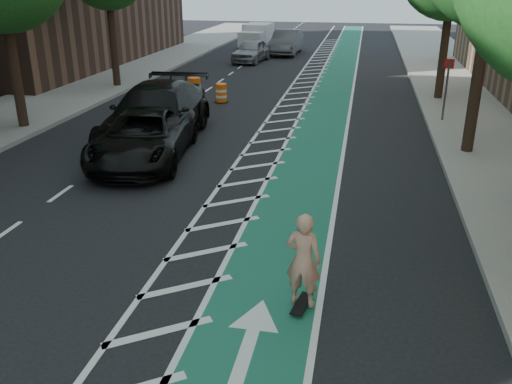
% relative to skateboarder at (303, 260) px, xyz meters
% --- Properties ---
extents(ground, '(120.00, 120.00, 0.00)m').
position_rel_skateboarder_xyz_m(ground, '(-3.70, 1.64, -0.95)').
color(ground, black).
rests_on(ground, ground).
extents(bike_lane, '(2.00, 90.00, 0.01)m').
position_rel_skateboarder_xyz_m(bike_lane, '(-0.70, 11.64, -0.94)').
color(bike_lane, '#1B6051').
rests_on(bike_lane, ground).
extents(buffer_strip, '(1.40, 90.00, 0.01)m').
position_rel_skateboarder_xyz_m(buffer_strip, '(-2.20, 11.64, -0.94)').
color(buffer_strip, silver).
rests_on(buffer_strip, ground).
extents(sidewalk_right, '(5.00, 90.00, 0.15)m').
position_rel_skateboarder_xyz_m(sidewalk_right, '(5.80, 11.64, -0.87)').
color(sidewalk_right, gray).
rests_on(sidewalk_right, ground).
extents(sidewalk_left, '(5.00, 90.00, 0.15)m').
position_rel_skateboarder_xyz_m(sidewalk_left, '(-13.20, 11.64, -0.87)').
color(sidewalk_left, gray).
rests_on(sidewalk_left, ground).
extents(curb_right, '(0.12, 90.00, 0.16)m').
position_rel_skateboarder_xyz_m(curb_right, '(3.35, 11.64, -0.87)').
color(curb_right, gray).
rests_on(curb_right, ground).
extents(curb_left, '(0.12, 90.00, 0.16)m').
position_rel_skateboarder_xyz_m(curb_left, '(-10.75, 11.64, -0.87)').
color(curb_left, gray).
rests_on(curb_left, ground).
extents(sign_post, '(0.35, 0.08, 2.47)m').
position_rel_skateboarder_xyz_m(sign_post, '(3.90, 13.64, 0.40)').
color(sign_post, '#4C4C4C').
rests_on(sign_post, ground).
extents(skateboard, '(0.34, 0.76, 0.10)m').
position_rel_skateboarder_xyz_m(skateboard, '(0.00, -0.00, -0.87)').
color(skateboard, black).
rests_on(skateboard, ground).
extents(skateboarder, '(0.68, 0.51, 1.70)m').
position_rel_skateboarder_xyz_m(skateboarder, '(0.00, 0.00, 0.00)').
color(skateboarder, tan).
rests_on(skateboarder, skateboard).
extents(suv_near, '(3.24, 5.82, 1.54)m').
position_rel_skateboarder_xyz_m(suv_near, '(-5.75, 7.13, -0.18)').
color(suv_near, black).
rests_on(suv_near, ground).
extents(suv_far, '(3.14, 6.84, 1.94)m').
position_rel_skateboarder_xyz_m(suv_far, '(-6.10, 9.14, 0.02)').
color(suv_far, black).
rests_on(suv_far, ground).
extents(car_silver, '(2.22, 4.43, 1.45)m').
position_rel_skateboarder_xyz_m(car_silver, '(-6.67, 28.07, -0.23)').
color(car_silver, gray).
rests_on(car_silver, ground).
extents(car_grey, '(1.92, 5.22, 1.71)m').
position_rel_skateboarder_xyz_m(car_grey, '(-4.93, 32.28, -0.10)').
color(car_grey, '#515155').
rests_on(car_grey, ground).
extents(box_truck, '(2.19, 4.39, 1.78)m').
position_rel_skateboarder_xyz_m(box_truck, '(-7.82, 35.78, -0.13)').
color(box_truck, silver).
rests_on(box_truck, ground).
extents(barrel_a, '(0.68, 0.68, 0.93)m').
position_rel_skateboarder_xyz_m(barrel_a, '(-7.50, 10.64, -0.51)').
color(barrel_a, '#DE560B').
rests_on(barrel_a, ground).
extents(barrel_b, '(0.62, 0.62, 0.84)m').
position_rel_skateboarder_xyz_m(barrel_b, '(-5.50, 15.64, -0.55)').
color(barrel_b, '#FF600D').
rests_on(barrel_b, ground).
extents(barrel_c, '(0.73, 0.73, 0.99)m').
position_rel_skateboarder_xyz_m(barrel_c, '(-6.92, 16.14, -0.48)').
color(barrel_c, '#FA5B0D').
rests_on(barrel_c, ground).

